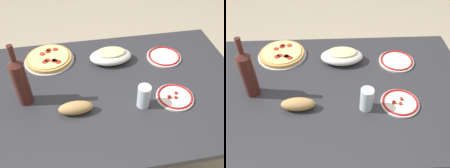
{
  "view_description": "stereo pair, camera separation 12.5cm",
  "coord_description": "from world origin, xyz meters",
  "views": [
    {
      "loc": [
        0.17,
        0.95,
        1.64
      ],
      "look_at": [
        0.0,
        0.0,
        0.74
      ],
      "focal_mm": 41.48,
      "sensor_mm": 36.0,
      "label": 1
    },
    {
      "loc": [
        0.05,
        0.96,
        1.64
      ],
      "look_at": [
        0.0,
        0.0,
        0.74
      ],
      "focal_mm": 41.48,
      "sensor_mm": 36.0,
      "label": 2
    }
  ],
  "objects": [
    {
      "name": "wine_bottle",
      "position": [
        0.43,
        0.01,
        0.85
      ],
      "size": [
        0.07,
        0.07,
        0.33
      ],
      "color": "#471E19",
      "rests_on": "dining_table"
    },
    {
      "name": "side_plate_far",
      "position": [
        -0.35,
        -0.2,
        0.72
      ],
      "size": [
        0.2,
        0.2,
        0.02
      ],
      "color": "white",
      "rests_on": "dining_table"
    },
    {
      "name": "dining_table",
      "position": [
        0.0,
        0.0,
        0.61
      ],
      "size": [
        1.4,
        0.93,
        0.71
      ],
      "color": "#2D2D33",
      "rests_on": "ground"
    },
    {
      "name": "bread_loaf",
      "position": [
        0.19,
        0.13,
        0.75
      ],
      "size": [
        0.16,
        0.07,
        0.06
      ],
      "primitive_type": "ellipsoid",
      "color": "tan",
      "rests_on": "dining_table"
    },
    {
      "name": "pepperoni_pizza",
      "position": [
        0.32,
        -0.29,
        0.73
      ],
      "size": [
        0.28,
        0.28,
        0.03
      ],
      "color": "#B7B7BC",
      "rests_on": "dining_table"
    },
    {
      "name": "ground_plane",
      "position": [
        0.0,
        0.0,
        0.0
      ],
      "size": [
        8.0,
        8.0,
        0.0
      ],
      "primitive_type": "plane",
      "color": "tan",
      "rests_on": "ground"
    },
    {
      "name": "water_glass",
      "position": [
        -0.13,
        0.14,
        0.77
      ],
      "size": [
        0.06,
        0.06,
        0.12
      ],
      "primitive_type": "cylinder",
      "color": "silver",
      "rests_on": "dining_table"
    },
    {
      "name": "side_plate_near",
      "position": [
        -0.29,
        0.12,
        0.72
      ],
      "size": [
        0.19,
        0.19,
        0.02
      ],
      "color": "white",
      "rests_on": "dining_table"
    },
    {
      "name": "baked_pasta_dish",
      "position": [
        -0.03,
        -0.22,
        0.76
      ],
      "size": [
        0.24,
        0.15,
        0.08
      ],
      "color": "white",
      "rests_on": "dining_table"
    }
  ]
}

